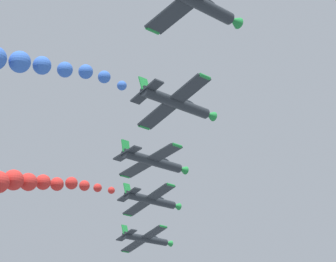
# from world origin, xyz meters

# --- Properties ---
(airplane_lead) EXTENTS (9.23, 10.35, 3.41)m
(airplane_lead) POSITION_xyz_m (-29.97, 24.67, 121.48)
(airplane_lead) COLOR #23282D
(airplane_left_inner) EXTENTS (9.25, 10.35, 3.37)m
(airplane_left_inner) POSITION_xyz_m (-18.34, 14.79, 124.04)
(airplane_left_inner) COLOR #23282D
(smoke_trail_left_inner) EXTENTS (4.29, 22.44, 5.01)m
(smoke_trail_left_inner) POSITION_xyz_m (-16.87, -8.11, 121.98)
(smoke_trail_left_inner) COLOR red
(airplane_right_inner) EXTENTS (9.44, 10.35, 2.96)m
(airplane_right_inner) POSITION_xyz_m (-6.31, 3.78, 124.77)
(airplane_right_inner) COLOR #23282D
(airplane_left_outer) EXTENTS (9.15, 10.35, 3.52)m
(airplane_left_outer) POSITION_xyz_m (5.74, -4.36, 126.58)
(airplane_left_outer) COLOR #23282D
(airplane_right_outer) EXTENTS (9.35, 10.35, 3.18)m
(airplane_right_outer) POSITION_xyz_m (18.21, -14.85, 129.15)
(airplane_right_outer) COLOR #23282D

